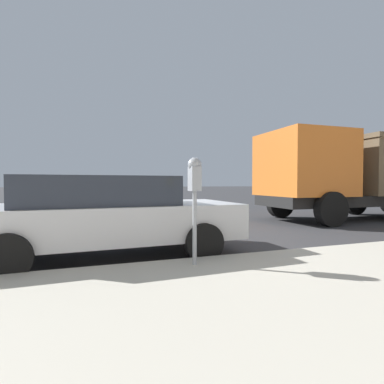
% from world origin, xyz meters
% --- Properties ---
extents(ground_plane, '(220.00, 220.00, 0.00)m').
position_xyz_m(ground_plane, '(0.00, 0.00, 0.00)').
color(ground_plane, '#333335').
extents(sidewalk, '(5.35, 56.00, 0.14)m').
position_xyz_m(sidewalk, '(-4.87, 0.00, 0.07)').
color(sidewalk, '#B7B2A3').
rests_on(sidewalk, ground_plane).
extents(parking_meter, '(0.21, 0.19, 1.51)m').
position_xyz_m(parking_meter, '(-2.58, 0.02, 1.29)').
color(parking_meter, gray).
rests_on(parking_meter, sidewalk).
extents(car_silver, '(2.22, 4.53, 1.40)m').
position_xyz_m(car_silver, '(-1.13, 1.13, 0.75)').
color(car_silver, '#B7BABF').
rests_on(car_silver, ground_plane).
extents(dump_truck, '(2.94, 8.10, 2.97)m').
position_xyz_m(dump_truck, '(1.67, -8.24, 1.69)').
color(dump_truck, black).
rests_on(dump_truck, ground_plane).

